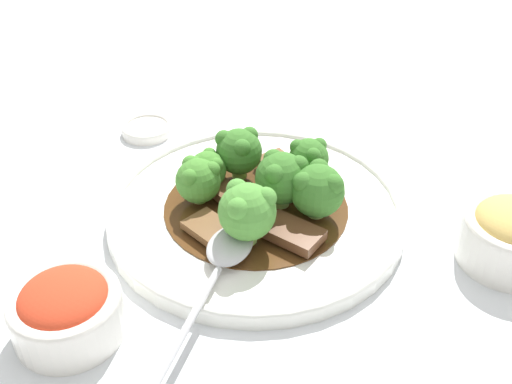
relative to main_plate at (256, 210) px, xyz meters
The scene contains 16 objects.
ground_plane 0.01m from the main_plate, ahead, with size 4.00×4.00×0.00m, color silver.
main_plate is the anchor object (origin of this frame).
beef_strip_0 0.04m from the main_plate, 40.39° to the left, with size 0.05×0.03×0.01m.
beef_strip_1 0.07m from the main_plate, 99.85° to the left, with size 0.05×0.04×0.01m.
beef_strip_2 0.07m from the main_plate, behind, with size 0.07×0.05×0.01m.
beef_strip_3 0.06m from the main_plate, 63.49° to the right, with size 0.07×0.04×0.01m.
broccoli_floret_0 0.05m from the main_plate, 125.73° to the right, with size 0.05×0.05×0.06m.
broccoli_floret_1 0.08m from the main_plate, 90.08° to the right, with size 0.04×0.04×0.05m.
broccoli_floret_2 0.07m from the main_plate, 27.37° to the left, with size 0.04×0.04×0.04m.
broccoli_floret_3 0.08m from the main_plate, 139.06° to the left, with size 0.06×0.06×0.06m.
broccoli_floret_4 0.07m from the main_plate, 12.77° to the right, with size 0.05×0.05×0.06m.
broccoli_floret_5 0.08m from the main_plate, 139.52° to the right, with size 0.05×0.05×0.06m.
broccoli_floret_6 0.07m from the main_plate, 51.38° to the left, with size 0.05×0.05×0.05m.
serving_spoon 0.10m from the main_plate, 128.60° to the left, with size 0.15×0.18×0.01m.
side_bowl_kimchi 0.22m from the main_plate, 101.53° to the left, with size 0.09×0.09×0.06m.
sauce_dish 0.23m from the main_plate, ahead, with size 0.07×0.07×0.01m.
Camera 1 is at (-0.42, 0.27, 0.40)m, focal length 42.00 mm.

